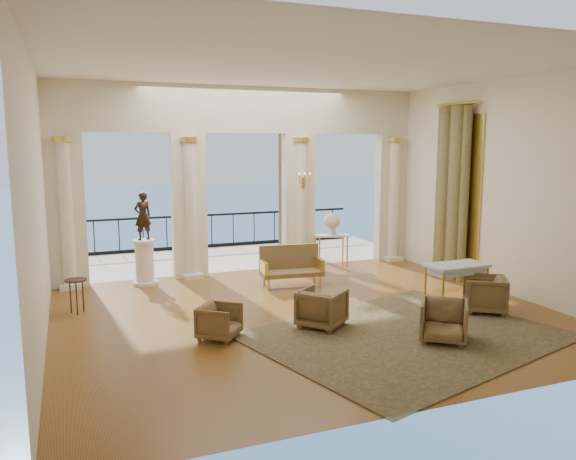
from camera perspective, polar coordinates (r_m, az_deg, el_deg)
name	(u,v)px	position (r m, az deg, el deg)	size (l,w,h in m)	color
floor	(308,315)	(10.58, 2.06, -8.59)	(9.00, 9.00, 0.00)	#492510
room_walls	(337,161)	(9.09, 5.00, 6.99)	(9.00, 9.00, 9.00)	white
arcade	(246,167)	(13.70, -4.33, 6.35)	(9.00, 0.56, 4.50)	beige
terrace	(226,259)	(15.91, -6.33, -2.90)	(10.00, 3.60, 0.10)	#AFA291
balustrade	(212,234)	(17.35, -7.75, -0.41)	(9.00, 0.06, 1.03)	black
palm_tree	(282,112)	(16.99, -0.64, 11.93)	(2.00, 2.00, 4.50)	#4C3823
sea	(106,221)	(69.97, -18.03, 0.84)	(160.00, 160.00, 0.00)	#296288
curtain	(451,193)	(13.65, 16.24, 3.65)	(0.33, 1.40, 4.09)	brown
window_frame	(458,189)	(13.76, 16.87, 4.00)	(0.04, 1.60, 3.40)	gold
wall_sconce	(304,182)	(13.90, 1.62, 4.94)	(0.30, 0.11, 0.33)	gold
rug	(407,336)	(9.65, 11.98, -10.46)	(4.75, 3.70, 0.02)	#2E311A
armchair_a	(219,320)	(9.33, -6.99, -9.06)	(0.61, 0.57, 0.62)	#463A1A
armchair_b	(444,319)	(9.45, 15.56, -8.72)	(0.72, 0.67, 0.74)	#463A1A
armchair_c	(485,292)	(11.26, 19.36, -5.99)	(0.74, 0.70, 0.77)	#463A1A
armchair_d	(322,306)	(9.82, 3.47, -7.73)	(0.72, 0.67, 0.74)	#463A1A
settee	(291,266)	(12.57, 0.29, -3.67)	(1.43, 0.74, 0.91)	#463A1A
game_table	(457,268)	(11.55, 16.78, -3.74)	(1.21, 0.69, 0.81)	#A2B9C9
pedestal	(145,263)	(13.06, -14.36, -3.27)	(0.56, 0.56, 1.03)	silver
statue	(143,216)	(12.88, -14.54, 1.39)	(0.39, 0.26, 1.08)	black
console_table	(332,240)	(14.46, 4.44, -1.04)	(0.95, 0.56, 0.84)	silver
urn	(332,222)	(14.38, 4.46, 0.77)	(0.42, 0.42, 0.56)	silver
side_table	(76,284)	(11.23, -20.74, -5.17)	(0.40, 0.40, 0.65)	black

